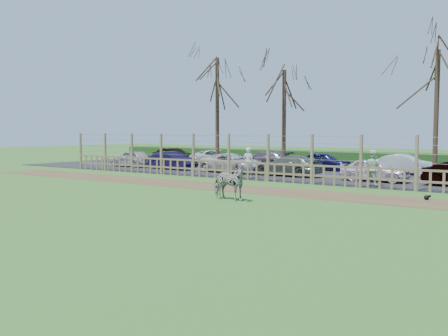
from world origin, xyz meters
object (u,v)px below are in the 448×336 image
Objects in this scene: car_9 at (263,159)px; car_3 at (288,166)px; tree_right at (437,83)px; car_0 at (132,158)px; visitor_b at (373,168)px; car_7 at (174,156)px; car_8 at (218,158)px; car_10 at (324,161)px; crow at (427,197)px; tree_mid at (284,96)px; visitor_a at (248,163)px; car_11 at (405,164)px; car_2 at (232,163)px; tree_left at (217,87)px; car_1 at (172,160)px; zebra at (228,182)px; car_4 at (375,170)px.

car_3 is at bearing 38.06° from car_9.
tree_right is 2.09× the size of car_0.
visitor_b reaches higher than car_7.
car_8 is 8.28m from car_10.
tree_mid is at bearing 142.42° from crow.
visitor_a is at bearing 162.35° from crow.
tree_mid is at bearing 113.19° from car_11.
visitor_b is 0.40× the size of car_2.
car_7 is at bearing -97.04° from car_9.
crow is 10.77m from car_3.
car_7 is 18.23m from car_11.
car_2 is at bearing 90.25° from car_0.
visitor_b reaches higher than car_2.
car_8 is 1.23× the size of car_10.
car_3 is 1.14× the size of car_7.
tree_left reaches higher than car_9.
visitor_b is 10.15m from car_2.
car_8 is (4.70, -0.45, 0.00)m from car_7.
car_3 is at bearing 178.42° from car_10.
tree_right is 2.02× the size of car_1.
visitor_a is (4.91, -3.90, -4.71)m from tree_left.
tree_left reaches higher than crow.
visitor_a is 7.76m from car_10.
car_7 is at bearing 153.99° from crow.
car_2 is 1.19× the size of car_7.
crow is 18.81m from car_1.
tree_left is at bearing 154.68° from crow.
tree_left is 4.80× the size of zebra.
zebra is 0.40× the size of car_9.
visitor_b is at bearing -112.58° from car_7.
car_8 is 13.54m from car_11.
car_2 is 6.04m from car_8.
visitor_a is at bearing 141.52° from car_11.
zebra is at bearing -135.09° from car_7.
crow is 0.08× the size of car_4.
car_7 is (-11.79, 7.48, -0.26)m from visitor_a.
car_1 is at bearing 87.59° from car_0.
visitor_a is at bearing -128.57° from car_2.
visitor_a reaches higher than car_8.
car_1 is 0.88× the size of car_3.
visitor_a reaches higher than car_7.
car_9 is at bearing -16.33° from visitor_b.
car_0 is at bearing 130.50° from car_8.
car_1 is 10.30m from car_10.
car_9 is at bearing -38.43° from car_1.
visitor_a is (-3.86, 7.65, 0.21)m from zebra.
car_9 is (-4.39, 4.64, 0.00)m from car_3.
visitor_b is at bearing 167.32° from visitor_a.
car_1 reaches higher than crow.
car_3 is (8.86, 0.06, 0.00)m from car_1.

